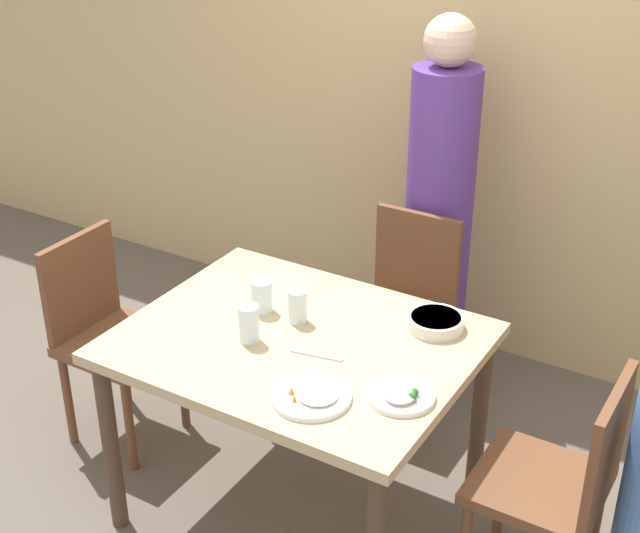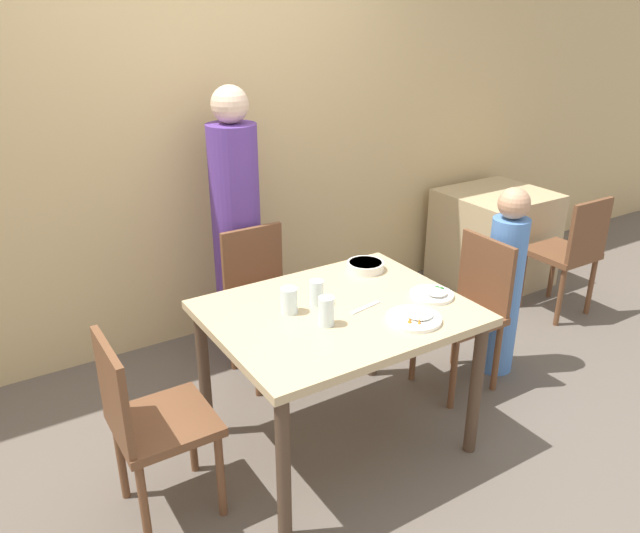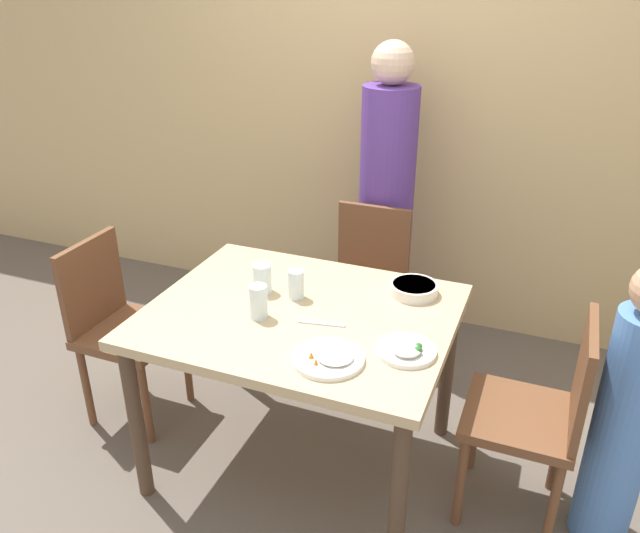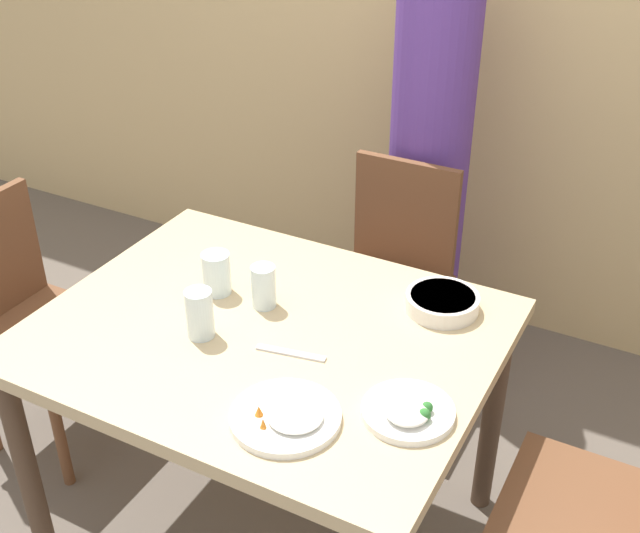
{
  "view_description": "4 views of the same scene",
  "coord_description": "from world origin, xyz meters",
  "px_view_note": "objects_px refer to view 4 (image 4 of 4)",
  "views": [
    {
      "loc": [
        1.39,
        -2.17,
        2.35
      ],
      "look_at": [
        0.03,
        0.09,
        0.99
      ],
      "focal_mm": 50.0,
      "sensor_mm": 36.0,
      "label": 1
    },
    {
      "loc": [
        -1.44,
        -2.14,
        2.07
      ],
      "look_at": [
        -0.1,
        -0.01,
        0.99
      ],
      "focal_mm": 35.0,
      "sensor_mm": 36.0,
      "label": 2
    },
    {
      "loc": [
        0.85,
        -1.92,
        1.96
      ],
      "look_at": [
        0.09,
        -0.02,
        0.97
      ],
      "focal_mm": 35.0,
      "sensor_mm": 36.0,
      "label": 3
    },
    {
      "loc": [
        0.92,
        -1.43,
        1.97
      ],
      "look_at": [
        0.14,
        0.05,
        0.96
      ],
      "focal_mm": 45.0,
      "sensor_mm": 36.0,
      "label": 4
    }
  ],
  "objects_px": {
    "bowl_curry": "(442,302)",
    "plate_rice_adult": "(287,417)",
    "person_adult": "(429,166)",
    "chair_child_spot": "(616,513)",
    "glass_water_tall": "(200,314)",
    "chair_adult_spot": "(389,275)"
  },
  "relations": [
    {
      "from": "person_adult",
      "to": "plate_rice_adult",
      "type": "xyz_separation_m",
      "value": [
        0.21,
        -1.4,
        -0.01
      ]
    },
    {
      "from": "bowl_curry",
      "to": "chair_adult_spot",
      "type": "bearing_deg",
      "value": 125.73
    },
    {
      "from": "bowl_curry",
      "to": "chair_child_spot",
      "type": "bearing_deg",
      "value": -22.95
    },
    {
      "from": "chair_child_spot",
      "to": "glass_water_tall",
      "type": "height_order",
      "value": "glass_water_tall"
    },
    {
      "from": "person_adult",
      "to": "bowl_curry",
      "type": "height_order",
      "value": "person_adult"
    },
    {
      "from": "person_adult",
      "to": "chair_child_spot",
      "type": "bearing_deg",
      "value": -49.26
    },
    {
      "from": "chair_child_spot",
      "to": "glass_water_tall",
      "type": "relative_size",
      "value": 6.58
    },
    {
      "from": "bowl_curry",
      "to": "person_adult",
      "type": "bearing_deg",
      "value": 113.68
    },
    {
      "from": "person_adult",
      "to": "bowl_curry",
      "type": "relative_size",
      "value": 8.38
    },
    {
      "from": "bowl_curry",
      "to": "plate_rice_adult",
      "type": "distance_m",
      "value": 0.6
    },
    {
      "from": "plate_rice_adult",
      "to": "chair_child_spot",
      "type": "bearing_deg",
      "value": 26.44
    },
    {
      "from": "plate_rice_adult",
      "to": "glass_water_tall",
      "type": "xyz_separation_m",
      "value": [
        -0.36,
        0.18,
        0.05
      ]
    },
    {
      "from": "chair_child_spot",
      "to": "bowl_curry",
      "type": "xyz_separation_m",
      "value": [
        -0.55,
        0.23,
        0.29
      ]
    },
    {
      "from": "chair_adult_spot",
      "to": "chair_child_spot",
      "type": "relative_size",
      "value": 1.0
    },
    {
      "from": "chair_child_spot",
      "to": "plate_rice_adult",
      "type": "relative_size",
      "value": 3.49
    },
    {
      "from": "person_adult",
      "to": "glass_water_tall",
      "type": "bearing_deg",
      "value": -96.62
    },
    {
      "from": "chair_adult_spot",
      "to": "person_adult",
      "type": "bearing_deg",
      "value": 90.0
    },
    {
      "from": "chair_child_spot",
      "to": "plate_rice_adult",
      "type": "xyz_separation_m",
      "value": [
        -0.69,
        -0.34,
        0.28
      ]
    },
    {
      "from": "chair_adult_spot",
      "to": "glass_water_tall",
      "type": "xyz_separation_m",
      "value": [
        -0.14,
        -0.9,
        0.34
      ]
    },
    {
      "from": "plate_rice_adult",
      "to": "chair_adult_spot",
      "type": "bearing_deg",
      "value": 101.23
    },
    {
      "from": "chair_adult_spot",
      "to": "chair_child_spot",
      "type": "xyz_separation_m",
      "value": [
        0.91,
        -0.73,
        0.0
      ]
    },
    {
      "from": "person_adult",
      "to": "plate_rice_adult",
      "type": "height_order",
      "value": "person_adult"
    }
  ]
}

